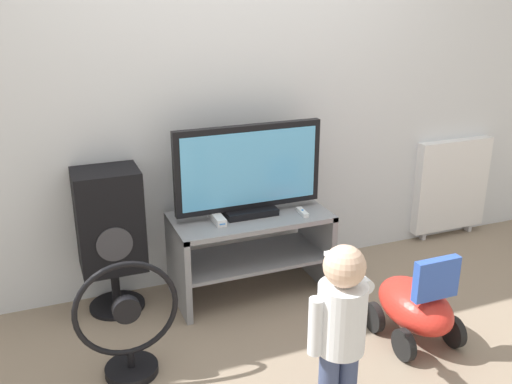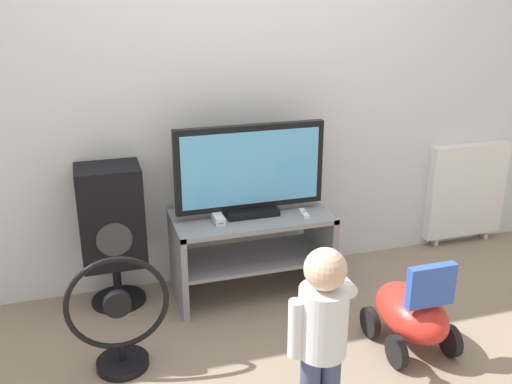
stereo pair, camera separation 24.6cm
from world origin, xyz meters
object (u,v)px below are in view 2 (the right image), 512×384
object	(u,v)px
child	(322,321)
radiator	(466,191)
television	(250,171)
speaker_tower	(112,219)
ride_on_toy	(412,312)
floor_fan	(119,320)
remote_primary	(304,213)
game_console	(217,217)

from	to	relation	value
child	radiator	xyz separation A→B (m)	(1.75, 1.40, -0.08)
television	child	bearing A→B (deg)	-91.72
television	speaker_tower	world-z (taller)	television
ride_on_toy	radiator	bearing A→B (deg)	44.31
floor_fan	radiator	distance (m)	2.68
remote_primary	radiator	size ratio (longest dim) A/B	0.17
remote_primary	radiator	world-z (taller)	radiator
game_console	floor_fan	xyz separation A→B (m)	(-0.63, -0.51, -0.27)
speaker_tower	ride_on_toy	size ratio (longest dim) A/B	1.59
speaker_tower	floor_fan	size ratio (longest dim) A/B	1.40
game_console	remote_primary	xyz separation A→B (m)	(0.52, -0.08, -0.01)
speaker_tower	radiator	size ratio (longest dim) A/B	1.14
television	game_console	size ratio (longest dim) A/B	4.57
speaker_tower	floor_fan	bearing A→B (deg)	-92.74
ride_on_toy	radiator	world-z (taller)	radiator
floor_fan	television	bearing A→B (deg)	33.49
television	child	xyz separation A→B (m)	(-0.04, -1.18, -0.30)
child	speaker_tower	world-z (taller)	speaker_tower
floor_fan	child	bearing A→B (deg)	-37.32
television	game_console	distance (m)	0.33
child	floor_fan	world-z (taller)	child
child	radiator	world-z (taller)	child
child	floor_fan	size ratio (longest dim) A/B	1.35
child	radiator	distance (m)	2.25
speaker_tower	ride_on_toy	bearing A→B (deg)	-32.77
remote_primary	ride_on_toy	distance (m)	0.85
remote_primary	radiator	xyz separation A→B (m)	(1.42, 0.34, -0.12)
child	television	bearing A→B (deg)	88.28
remote_primary	television	bearing A→B (deg)	157.89
remote_primary	speaker_tower	bearing A→B (deg)	168.81
television	radiator	size ratio (longest dim) A/B	1.19
game_console	speaker_tower	bearing A→B (deg)	166.50
ride_on_toy	child	bearing A→B (deg)	-153.00
game_console	floor_fan	distance (m)	0.85
child	floor_fan	xyz separation A→B (m)	(-0.81, 0.62, -0.22)
game_console	radiator	distance (m)	1.96
remote_primary	speaker_tower	xyz separation A→B (m)	(-1.11, 0.22, 0.01)
television	ride_on_toy	size ratio (longest dim) A/B	1.66
remote_primary	floor_fan	size ratio (longest dim) A/B	0.21
game_console	child	bearing A→B (deg)	-80.88
game_console	child	world-z (taller)	child
ride_on_toy	floor_fan	bearing A→B (deg)	169.46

